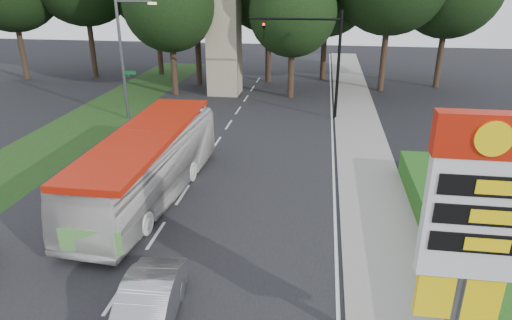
# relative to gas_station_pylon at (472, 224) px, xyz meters

# --- Properties ---
(road_surface) EXTENTS (14.00, 80.00, 0.02)m
(road_surface) POSITION_rel_gas_station_pylon_xyz_m (-9.20, 10.01, -4.44)
(road_surface) COLOR black
(road_surface) RESTS_ON ground
(sidewalk_right) EXTENTS (3.00, 80.00, 0.12)m
(sidewalk_right) POSITION_rel_gas_station_pylon_xyz_m (-0.70, 10.01, -4.39)
(sidewalk_right) COLOR gray
(sidewalk_right) RESTS_ON ground
(grass_verge_left) EXTENTS (5.00, 50.00, 0.02)m
(grass_verge_left) POSITION_rel_gas_station_pylon_xyz_m (-18.70, 16.01, -4.44)
(grass_verge_left) COLOR #193814
(grass_verge_left) RESTS_ON ground
(hedge) EXTENTS (3.00, 14.00, 1.20)m
(hedge) POSITION_rel_gas_station_pylon_xyz_m (2.30, 6.01, -3.85)
(hedge) COLOR #1E5416
(hedge) RESTS_ON ground
(gas_station_pylon) EXTENTS (2.10, 0.45, 6.85)m
(gas_station_pylon) POSITION_rel_gas_station_pylon_xyz_m (0.00, 0.00, 0.00)
(gas_station_pylon) COLOR #59595E
(gas_station_pylon) RESTS_ON ground
(traffic_signal_mast) EXTENTS (6.10, 0.35, 7.20)m
(traffic_signal_mast) POSITION_rel_gas_station_pylon_xyz_m (-3.52, 22.00, 0.22)
(traffic_signal_mast) COLOR black
(traffic_signal_mast) RESTS_ON ground
(streetlight_signs) EXTENTS (2.75, 0.98, 8.00)m
(streetlight_signs) POSITION_rel_gas_station_pylon_xyz_m (-16.19, 20.01, -0.01)
(streetlight_signs) COLOR #59595E
(streetlight_signs) RESTS_ON ground
(monument) EXTENTS (3.00, 3.00, 10.05)m
(monument) POSITION_rel_gas_station_pylon_xyz_m (-11.20, 28.01, 0.66)
(monument) COLOR tan
(monument) RESTS_ON ground
(transit_bus) EXTENTS (3.40, 11.22, 3.08)m
(transit_bus) POSITION_rel_gas_station_pylon_xyz_m (-10.53, 8.57, -2.91)
(transit_bus) COLOR silver
(transit_bus) RESTS_ON ground
(sedan_silver) EXTENTS (1.85, 4.34, 1.39)m
(sedan_silver) POSITION_rel_gas_station_pylon_xyz_m (-7.70, 0.73, -3.75)
(sedan_silver) COLOR #95979C
(sedan_silver) RESTS_ON ground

